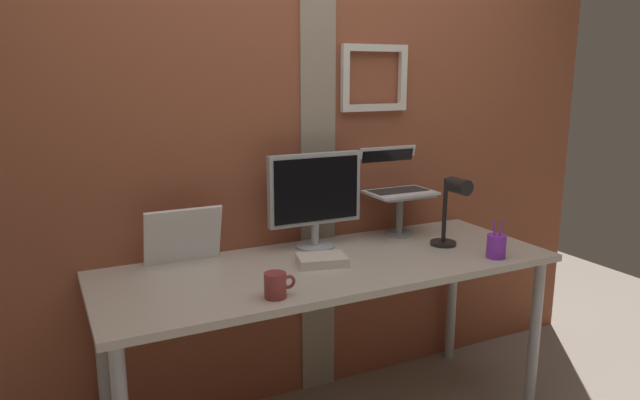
# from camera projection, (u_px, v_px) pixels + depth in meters

# --- Properties ---
(brick_wall_back) EXTENTS (3.46, 0.16, 2.58)m
(brick_wall_back) POSITION_uv_depth(u_px,v_px,m) (295.00, 130.00, 2.68)
(brick_wall_back) COLOR brown
(brick_wall_back) RESTS_ON ground_plane
(desk) EXTENTS (1.92, 0.70, 0.78)m
(desk) POSITION_uv_depth(u_px,v_px,m) (331.00, 280.00, 2.44)
(desk) COLOR beige
(desk) RESTS_ON ground_plane
(monitor) EXTENTS (0.44, 0.18, 0.43)m
(monitor) POSITION_uv_depth(u_px,v_px,m) (315.00, 194.00, 2.59)
(monitor) COLOR #ADB2B7
(monitor) RESTS_ON desk
(laptop_stand) EXTENTS (0.28, 0.22, 0.21)m
(laptop_stand) POSITION_uv_depth(u_px,v_px,m) (400.00, 207.00, 2.81)
(laptop_stand) COLOR gray
(laptop_stand) RESTS_ON desk
(laptop) EXTENTS (0.32, 0.27, 0.22)m
(laptop) POSITION_uv_depth(u_px,v_px,m) (393.00, 180.00, 2.84)
(laptop) COLOR white
(laptop) RESTS_ON laptop_stand
(whiteboard_panel) EXTENTS (0.32, 0.09, 0.24)m
(whiteboard_panel) POSITION_uv_depth(u_px,v_px,m) (183.00, 236.00, 2.39)
(whiteboard_panel) COLOR white
(whiteboard_panel) RESTS_ON desk
(desk_lamp) EXTENTS (0.12, 0.20, 0.33)m
(desk_lamp) POSITION_uv_depth(u_px,v_px,m) (453.00, 205.00, 2.59)
(desk_lamp) COLOR black
(desk_lamp) RESTS_ON desk
(pen_cup) EXTENTS (0.08, 0.08, 0.17)m
(pen_cup) POSITION_uv_depth(u_px,v_px,m) (496.00, 246.00, 2.48)
(pen_cup) COLOR purple
(pen_cup) RESTS_ON desk
(coffee_mug) EXTENTS (0.12, 0.08, 0.09)m
(coffee_mug) POSITION_uv_depth(u_px,v_px,m) (276.00, 285.00, 2.04)
(coffee_mug) COLOR maroon
(coffee_mug) RESTS_ON desk
(paper_clutter_stack) EXTENTS (0.23, 0.18, 0.04)m
(paper_clutter_stack) POSITION_uv_depth(u_px,v_px,m) (322.00, 260.00, 2.40)
(paper_clutter_stack) COLOR silver
(paper_clutter_stack) RESTS_ON desk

